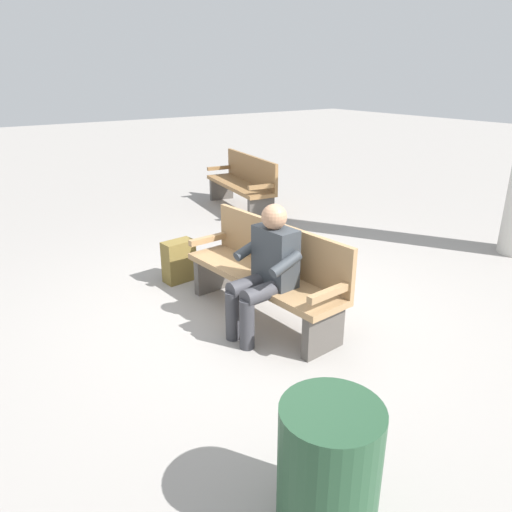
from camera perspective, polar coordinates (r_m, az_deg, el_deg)
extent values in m
plane|color=gray|center=(4.69, 0.64, -7.19)|extent=(40.00, 40.00, 0.00)
cube|color=#9E7A51|center=(4.51, 0.66, -2.47)|extent=(1.83, 0.62, 0.06)
cube|color=#9E7A51|center=(4.54, 2.75, 1.17)|extent=(1.80, 0.19, 0.45)
cube|color=#9E7A51|center=(3.89, 8.78, -4.26)|extent=(0.10, 0.48, 0.06)
cube|color=#9E7A51|center=(5.09, -5.52, 2.03)|extent=(0.10, 0.48, 0.06)
cube|color=#4C4742|center=(4.09, 7.97, -8.79)|extent=(0.11, 0.44, 0.39)
cube|color=#4C4742|center=(5.18, -5.07, -2.03)|extent=(0.11, 0.44, 0.39)
cube|color=#33383D|center=(4.20, 2.30, -0.03)|extent=(0.42, 0.25, 0.52)
sphere|color=#A87A5B|center=(4.07, 2.16, 4.63)|extent=(0.22, 0.22, 0.22)
cylinder|color=#38383D|center=(4.09, 0.98, -4.29)|extent=(0.18, 0.43, 0.15)
cylinder|color=#38383D|center=(4.23, -0.78, -3.40)|extent=(0.18, 0.43, 0.15)
cylinder|color=#38383D|center=(4.10, -1.07, -8.05)|extent=(0.13, 0.13, 0.45)
cylinder|color=#38383D|center=(4.24, -2.77, -7.03)|extent=(0.13, 0.13, 0.45)
cylinder|color=#33383D|center=(3.96, 3.53, -0.97)|extent=(0.11, 0.32, 0.18)
cylinder|color=#33383D|center=(4.30, -0.82, 0.87)|extent=(0.11, 0.32, 0.18)
cube|color=brown|center=(5.45, -9.08, -0.60)|extent=(0.23, 0.36, 0.47)
cube|color=olive|center=(5.56, -9.67, -0.94)|extent=(0.06, 0.25, 0.21)
cube|color=olive|center=(8.21, -1.96, 8.34)|extent=(1.85, 0.75, 0.06)
cube|color=olive|center=(8.25, -0.60, 10.22)|extent=(1.79, 0.32, 0.45)
cube|color=olive|center=(7.43, 0.79, 8.19)|extent=(0.13, 0.48, 0.06)
cube|color=olive|center=(8.94, -4.28, 10.33)|extent=(0.13, 0.48, 0.06)
cube|color=#4C4742|center=(7.56, 0.60, 5.50)|extent=(0.14, 0.44, 0.39)
cube|color=#4C4742|center=(8.98, -4.09, 7.92)|extent=(0.14, 0.44, 0.39)
cylinder|color=#23472D|center=(2.65, 8.56, -23.56)|extent=(0.52, 0.52, 0.72)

